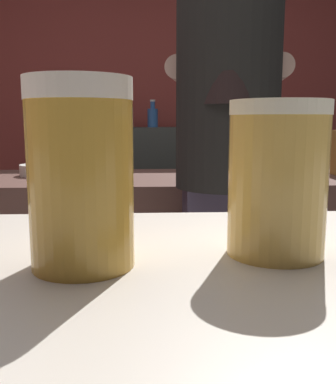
{
  "coord_description": "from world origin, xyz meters",
  "views": [
    {
      "loc": [
        0.05,
        -1.28,
        1.16
      ],
      "look_at": [
        0.07,
        -0.75,
        1.08
      ],
      "focal_mm": 40.59,
      "sensor_mm": 36.0,
      "label": 1
    }
  ],
  "objects_px": {
    "pint_glass_far": "(277,179)",
    "bottle_vinegar": "(153,117)",
    "chefs_knife": "(273,176)",
    "bottle_hot_sauce": "(187,116)",
    "bottle_olive_oil": "(199,115)",
    "bottle_soy": "(129,116)",
    "pint_glass_near": "(76,174)",
    "bartender": "(227,162)",
    "mixing_bowl": "(40,170)"
  },
  "relations": [
    {
      "from": "bottle_vinegar",
      "to": "bartender",
      "type": "bearing_deg",
      "value": -82.84
    },
    {
      "from": "bottle_olive_oil",
      "to": "bottle_hot_sauce",
      "type": "bearing_deg",
      "value": -173.95
    },
    {
      "from": "bottle_hot_sauce",
      "to": "bottle_soy",
      "type": "height_order",
      "value": "bottle_soy"
    },
    {
      "from": "bottle_vinegar",
      "to": "bottle_hot_sauce",
      "type": "bearing_deg",
      "value": -11.05
    },
    {
      "from": "mixing_bowl",
      "to": "bottle_olive_oil",
      "type": "bearing_deg",
      "value": 54.61
    },
    {
      "from": "bottle_vinegar",
      "to": "bottle_soy",
      "type": "height_order",
      "value": "bottle_soy"
    },
    {
      "from": "bottle_olive_oil",
      "to": "bottle_vinegar",
      "type": "relative_size",
      "value": 1.12
    },
    {
      "from": "chefs_knife",
      "to": "pint_glass_near",
      "type": "relative_size",
      "value": 1.74
    },
    {
      "from": "pint_glass_far",
      "to": "bottle_hot_sauce",
      "type": "xyz_separation_m",
      "value": [
        0.18,
        2.81,
        0.08
      ]
    },
    {
      "from": "chefs_knife",
      "to": "pint_glass_near",
      "type": "bearing_deg",
      "value": -125.74
    },
    {
      "from": "mixing_bowl",
      "to": "bottle_hot_sauce",
      "type": "relative_size",
      "value": 0.89
    },
    {
      "from": "chefs_knife",
      "to": "pint_glass_near",
      "type": "height_order",
      "value": "pint_glass_near"
    },
    {
      "from": "chefs_knife",
      "to": "bottle_hot_sauce",
      "type": "distance_m",
      "value": 1.36
    },
    {
      "from": "pint_glass_near",
      "to": "bottle_olive_oil",
      "type": "distance_m",
      "value": 2.87
    },
    {
      "from": "bottle_hot_sauce",
      "to": "pint_glass_far",
      "type": "bearing_deg",
      "value": -93.74
    },
    {
      "from": "bottle_olive_oil",
      "to": "pint_glass_far",
      "type": "bearing_deg",
      "value": -95.57
    },
    {
      "from": "pint_glass_far",
      "to": "chefs_knife",
      "type": "bearing_deg",
      "value": 73.55
    },
    {
      "from": "pint_glass_far",
      "to": "bottle_soy",
      "type": "bearing_deg",
      "value": 94.55
    },
    {
      "from": "pint_glass_far",
      "to": "pint_glass_near",
      "type": "bearing_deg",
      "value": -172.04
    },
    {
      "from": "pint_glass_far",
      "to": "bottle_soy",
      "type": "distance_m",
      "value": 2.91
    },
    {
      "from": "bottle_olive_oil",
      "to": "chefs_knife",
      "type": "bearing_deg",
      "value": -82.72
    },
    {
      "from": "bottle_olive_oil",
      "to": "bottle_soy",
      "type": "bearing_deg",
      "value": 171.02
    },
    {
      "from": "pint_glass_near",
      "to": "bartender",
      "type": "bearing_deg",
      "value": 74.12
    },
    {
      "from": "bottle_hot_sauce",
      "to": "bottle_olive_oil",
      "type": "distance_m",
      "value": 0.09
    },
    {
      "from": "bottle_vinegar",
      "to": "bottle_soy",
      "type": "relative_size",
      "value": 0.93
    },
    {
      "from": "pint_glass_far",
      "to": "bottle_olive_oil",
      "type": "relative_size",
      "value": 0.56
    },
    {
      "from": "mixing_bowl",
      "to": "bottle_olive_oil",
      "type": "height_order",
      "value": "bottle_olive_oil"
    },
    {
      "from": "bartender",
      "to": "bottle_olive_oil",
      "type": "height_order",
      "value": "bartender"
    },
    {
      "from": "pint_glass_near",
      "to": "bottle_hot_sauce",
      "type": "relative_size",
      "value": 0.69
    },
    {
      "from": "chefs_knife",
      "to": "bottle_hot_sauce",
      "type": "xyz_separation_m",
      "value": [
        -0.26,
        1.31,
        0.27
      ]
    },
    {
      "from": "mixing_bowl",
      "to": "bottle_soy",
      "type": "height_order",
      "value": "bottle_soy"
    },
    {
      "from": "bartender",
      "to": "bottle_hot_sauce",
      "type": "relative_size",
      "value": 8.8
    },
    {
      "from": "bottle_olive_oil",
      "to": "bottle_vinegar",
      "type": "distance_m",
      "value": 0.34
    },
    {
      "from": "bottle_hot_sauce",
      "to": "bartender",
      "type": "bearing_deg",
      "value": -90.72
    },
    {
      "from": "bartender",
      "to": "pint_glass_near",
      "type": "xyz_separation_m",
      "value": [
        -0.32,
        -1.12,
        0.1
      ]
    },
    {
      "from": "bottle_olive_oil",
      "to": "bottle_vinegar",
      "type": "height_order",
      "value": "bottle_olive_oil"
    },
    {
      "from": "bottle_hot_sauce",
      "to": "chefs_knife",
      "type": "bearing_deg",
      "value": -78.78
    },
    {
      "from": "chefs_knife",
      "to": "bottle_soy",
      "type": "bearing_deg",
      "value": 101.46
    },
    {
      "from": "bartender",
      "to": "pint_glass_far",
      "type": "relative_size",
      "value": 14.36
    },
    {
      "from": "chefs_knife",
      "to": "bottle_soy",
      "type": "relative_size",
      "value": 1.14
    },
    {
      "from": "bartender",
      "to": "chefs_knife",
      "type": "relative_size",
      "value": 7.38
    },
    {
      "from": "pint_glass_far",
      "to": "bottle_vinegar",
      "type": "relative_size",
      "value": 0.63
    },
    {
      "from": "pint_glass_far",
      "to": "bottle_vinegar",
      "type": "height_order",
      "value": "bottle_vinegar"
    },
    {
      "from": "bartender",
      "to": "bottle_soy",
      "type": "bearing_deg",
      "value": 22.67
    },
    {
      "from": "bottle_soy",
      "to": "bottle_hot_sauce",
      "type": "bearing_deg",
      "value": -12.2
    },
    {
      "from": "mixing_bowl",
      "to": "bottle_hot_sauce",
      "type": "distance_m",
      "value": 1.44
    },
    {
      "from": "mixing_bowl",
      "to": "pint_glass_far",
      "type": "bearing_deg",
      "value": -70.24
    },
    {
      "from": "pint_glass_near",
      "to": "pint_glass_far",
      "type": "relative_size",
      "value": 1.12
    },
    {
      "from": "chefs_knife",
      "to": "mixing_bowl",
      "type": "bearing_deg",
      "value": 159.34
    },
    {
      "from": "bottle_hot_sauce",
      "to": "bottle_soy",
      "type": "relative_size",
      "value": 0.96
    }
  ]
}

